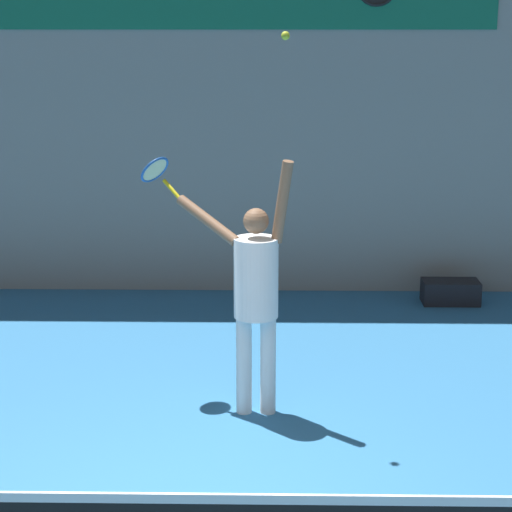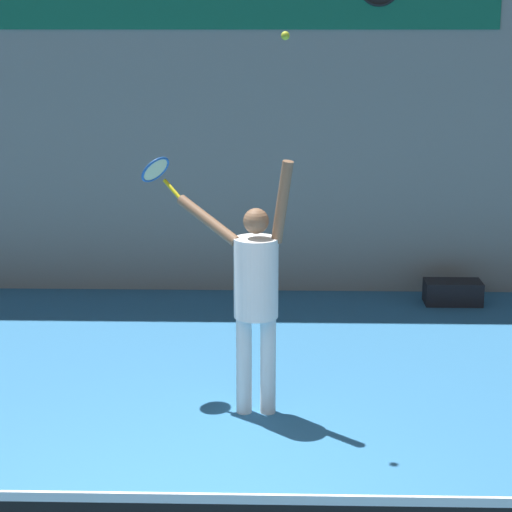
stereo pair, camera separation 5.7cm
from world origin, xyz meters
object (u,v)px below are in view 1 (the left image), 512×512
object	(u,v)px
tennis_player	(255,287)
tennis_racket	(157,172)
equipment_bag	(450,292)
tennis_ball	(285,36)

from	to	relation	value
tennis_player	tennis_racket	distance (m)	1.33
equipment_bag	tennis_player	bearing A→B (deg)	-125.15
tennis_ball	equipment_bag	world-z (taller)	tennis_ball
tennis_player	tennis_racket	size ratio (longest dim) A/B	5.19
equipment_bag	tennis_ball	bearing A→B (deg)	-121.01
tennis_player	tennis_racket	world-z (taller)	tennis_player
tennis_racket	tennis_ball	world-z (taller)	tennis_ball
tennis_ball	equipment_bag	distance (m)	4.86
tennis_ball	equipment_bag	size ratio (longest dim) A/B	0.10
tennis_racket	tennis_player	bearing A→B (deg)	-32.94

